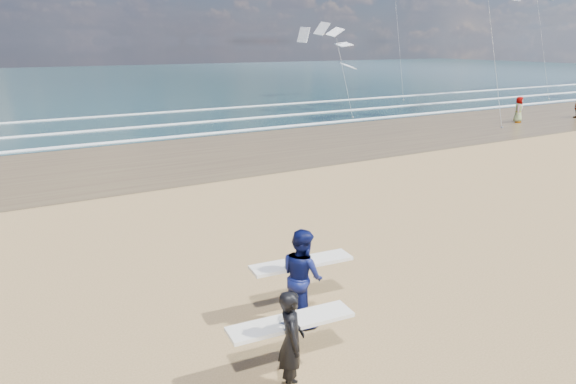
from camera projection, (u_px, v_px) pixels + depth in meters
wet_sand_strip at (418, 128)px, 34.19m from camera, size 220.00×12.00×0.01m
ocean at (169, 79)px, 79.00m from camera, size 220.00×100.00×0.02m
foam_breakers at (332, 110)px, 42.56m from camera, size 220.00×11.70×0.05m
surfer_near at (291, 339)px, 8.35m from camera, size 2.24×1.09×1.79m
surfer_far at (302, 275)px, 10.38m from camera, size 2.24×1.23×2.00m
beachgoer_0 at (519, 110)px, 36.30m from camera, size 1.06×0.93×1.83m
kite_0 at (489, 4)px, 34.49m from camera, size 7.43×4.92×13.27m
kite_1 at (341, 60)px, 40.16m from camera, size 5.89×4.75×7.43m
kite_2 at (540, 27)px, 51.48m from camera, size 5.65×4.72×12.66m
kite_5 at (397, 18)px, 50.30m from camera, size 5.28×4.68×14.66m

